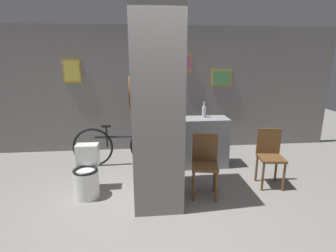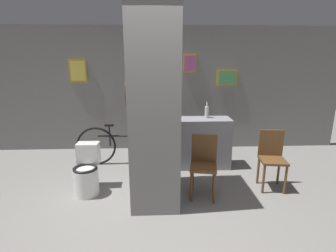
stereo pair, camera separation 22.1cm
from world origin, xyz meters
name	(u,v)px [view 1 (the left image)]	position (x,y,z in m)	size (l,w,h in m)	color
ground_plane	(161,216)	(0.00, 0.00, 0.00)	(14.00, 14.00, 0.00)	gray
wall_back	(152,90)	(0.00, 2.63, 1.30)	(8.00, 0.09, 2.60)	gray
pillar_center	(156,109)	(-0.02, 0.51, 1.30)	(0.67, 1.03, 2.60)	gray
counter_shelf	(193,142)	(0.70, 1.55, 0.46)	(1.26, 0.44, 0.91)	gray
toilet	(87,175)	(-1.04, 0.65, 0.31)	(0.36, 0.52, 0.72)	white
chair_near_pillar	(205,162)	(0.68, 0.51, 0.50)	(0.43, 0.43, 0.90)	brown
chair_by_doorway	(270,154)	(1.76, 0.71, 0.50)	(0.41, 0.41, 0.90)	brown
bicycle	(122,146)	(-0.61, 1.71, 0.38)	(1.77, 0.42, 0.79)	black
bottle_tall	(204,111)	(0.91, 1.63, 1.03)	(0.07, 0.07, 0.32)	silver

